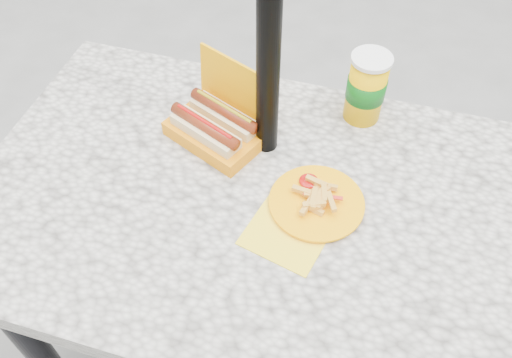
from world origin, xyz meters
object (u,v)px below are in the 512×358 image
(hotdog_box, at_px, (217,125))
(fries_plate, at_px, (314,203))
(umbrella_pole, at_px, (269,14))
(soda_cup, at_px, (366,88))

(hotdog_box, height_order, fries_plate, hotdog_box)
(umbrella_pole, relative_size, fries_plate, 7.87)
(umbrella_pole, distance_m, soda_cup, 0.36)
(hotdog_box, bearing_deg, soda_cup, 52.03)
(umbrella_pole, bearing_deg, hotdog_box, -174.82)
(umbrella_pole, bearing_deg, fries_plate, -45.01)
(fries_plate, bearing_deg, hotdog_box, 152.68)
(fries_plate, height_order, soda_cup, soda_cup)
(hotdog_box, distance_m, fries_plate, 0.30)
(umbrella_pole, height_order, hotdog_box, umbrella_pole)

